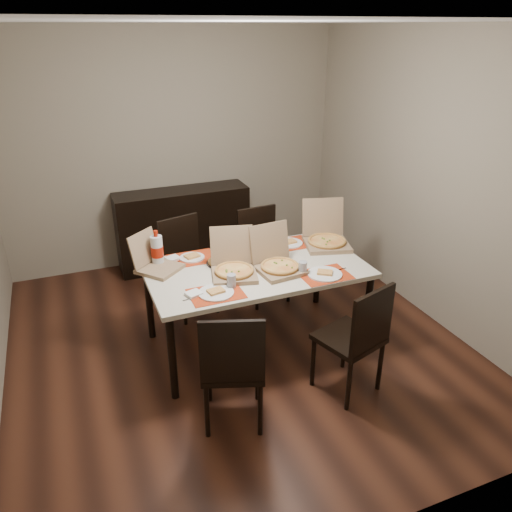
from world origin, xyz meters
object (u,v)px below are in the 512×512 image
object	(u,v)px
dining_table	(256,274)
chair_far_right	(262,250)
sideboard	(183,228)
soda_bottle	(157,251)
chair_near_left	(233,365)
chair_far_left	(186,261)
pizza_box_center	(278,264)
dip_bowl	(267,257)
chair_near_right	(357,336)

from	to	relation	value
dining_table	chair_far_right	distance (m)	0.90
sideboard	soda_bottle	xyz separation A→B (m)	(-0.58, -1.50, 0.43)
dining_table	chair_near_left	bearing A→B (deg)	-120.80
chair_far_left	pizza_box_center	size ratio (longest dim) A/B	2.21
chair_near_left	dip_bowl	world-z (taller)	chair_near_left
dining_table	chair_near_right	xyz separation A→B (m)	(0.44, -0.89, -0.17)
chair_far_right	dip_bowl	world-z (taller)	chair_far_right
sideboard	dining_table	distance (m)	1.86
chair_far_right	chair_near_right	bearing A→B (deg)	-88.02
sideboard	pizza_box_center	bearing A→B (deg)	-80.98
sideboard	chair_far_right	bearing A→B (deg)	-62.28
pizza_box_center	chair_near_left	bearing A→B (deg)	-131.40
soda_bottle	chair_near_right	bearing A→B (deg)	-46.03
chair_far_right	pizza_box_center	size ratio (longest dim) A/B	2.21
dining_table	chair_near_right	size ratio (longest dim) A/B	1.94
sideboard	chair_near_right	bearing A→B (deg)	-77.46
sideboard	pizza_box_center	xyz separation A→B (m)	(0.31, -1.96, 0.36)
chair_near_right	dip_bowl	bearing A→B (deg)	105.75
soda_bottle	dip_bowl	bearing A→B (deg)	-13.42
dining_table	dip_bowl	distance (m)	0.22
chair_near_right	chair_far_left	xyz separation A→B (m)	(-0.84, 1.70, 0.00)
sideboard	chair_far_left	bearing A→B (deg)	-102.72
dip_bowl	soda_bottle	bearing A→B (deg)	166.58
dining_table	chair_near_left	distance (m)	1.03
dip_bowl	sideboard	bearing A→B (deg)	100.60
dining_table	chair_near_left	world-z (taller)	chair_near_left
chair_far_left	pizza_box_center	distance (m)	1.12
dining_table	chair_near_right	world-z (taller)	chair_near_right
dining_table	dip_bowl	size ratio (longest dim) A/B	16.53
soda_bottle	pizza_box_center	bearing A→B (deg)	-27.38
chair_near_left	sideboard	bearing A→B (deg)	82.58
pizza_box_center	dining_table	bearing A→B (deg)	140.55
pizza_box_center	sideboard	bearing A→B (deg)	99.02
chair_near_left	chair_near_right	world-z (taller)	same
chair_far_left	chair_near_right	bearing A→B (deg)	-63.83
chair_far_right	sideboard	bearing A→B (deg)	117.72
sideboard	dining_table	world-z (taller)	sideboard
sideboard	dining_table	xyz separation A→B (m)	(0.17, -1.84, 0.23)
chair_far_right	dip_bowl	size ratio (longest dim) A/B	8.54
chair_far_right	soda_bottle	world-z (taller)	soda_bottle
chair_far_right	soda_bottle	size ratio (longest dim) A/B	3.01
pizza_box_center	dip_bowl	xyz separation A→B (m)	(0.01, 0.25, -0.04)
chair_far_right	dip_bowl	bearing A→B (deg)	-108.84
chair_near_left	chair_far_right	bearing A→B (deg)	61.59
chair_far_left	sideboard	bearing A→B (deg)	77.28
dining_table	chair_near_left	size ratio (longest dim) A/B	1.94
dining_table	pizza_box_center	bearing A→B (deg)	-39.45
dining_table	soda_bottle	xyz separation A→B (m)	(-0.75, 0.34, 0.20)
chair_near_right	chair_far_right	world-z (taller)	same
dining_table	chair_far_right	size ratio (longest dim) A/B	1.94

